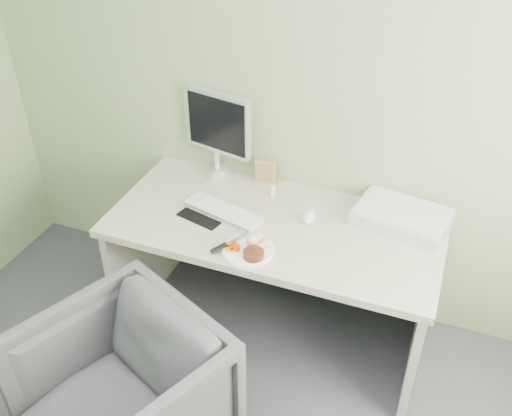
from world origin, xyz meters
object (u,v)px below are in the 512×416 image
at_px(scanner, 402,217).
at_px(desk, 274,252).
at_px(desk_chair, 123,397).
at_px(plate, 248,250).
at_px(monitor, 217,130).

bearing_deg(scanner, desk, -148.97).
distance_m(scanner, desk_chair, 1.50).
height_order(desk, plate, plate).
bearing_deg(plate, scanner, 37.32).
bearing_deg(desk, scanner, 20.67).
xyz_separation_m(plate, desk_chair, (-0.32, -0.64, -0.39)).
relative_size(desk, monitor, 3.36).
distance_m(plate, scanner, 0.76).
bearing_deg(desk_chair, desk, 92.55).
height_order(plate, monitor, monitor).
height_order(scanner, desk_chair, scanner).
relative_size(scanner, desk_chair, 0.58).
bearing_deg(scanner, monitor, -175.17).
bearing_deg(desk, monitor, 144.11).
bearing_deg(scanner, plate, -132.31).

